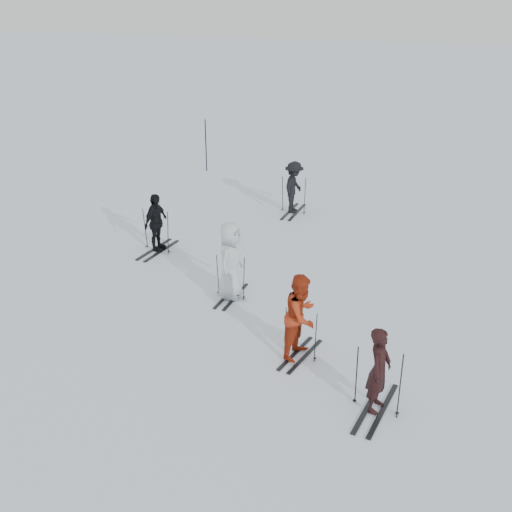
{
  "coord_description": "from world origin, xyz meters",
  "views": [
    {
      "loc": [
        3.88,
        -12.79,
        7.53
      ],
      "look_at": [
        0.0,
        1.0,
        1.0
      ],
      "focal_mm": 45.0,
      "sensor_mm": 36.0,
      "label": 1
    }
  ],
  "objects_px": {
    "skier_red": "(301,317)",
    "piste_marker": "(206,145)",
    "skier_uphill_left": "(156,223)",
    "skier_uphill_far": "(294,188)",
    "skier_grey": "(230,261)",
    "skier_near_dark": "(379,371)"
  },
  "relations": [
    {
      "from": "skier_near_dark",
      "to": "skier_uphill_far",
      "type": "distance_m",
      "value": 10.44
    },
    {
      "from": "skier_red",
      "to": "skier_grey",
      "type": "bearing_deg",
      "value": 61.7
    },
    {
      "from": "skier_red",
      "to": "skier_grey",
      "type": "height_order",
      "value": "skier_grey"
    },
    {
      "from": "skier_red",
      "to": "skier_uphill_far",
      "type": "distance_m",
      "value": 8.6
    },
    {
      "from": "skier_near_dark",
      "to": "skier_grey",
      "type": "relative_size",
      "value": 0.87
    },
    {
      "from": "skier_red",
      "to": "piste_marker",
      "type": "relative_size",
      "value": 0.9
    },
    {
      "from": "skier_near_dark",
      "to": "skier_uphill_left",
      "type": "relative_size",
      "value": 1.0
    },
    {
      "from": "skier_uphill_left",
      "to": "piste_marker",
      "type": "bearing_deg",
      "value": 20.47
    },
    {
      "from": "skier_near_dark",
      "to": "skier_uphill_far",
      "type": "bearing_deg",
      "value": 32.09
    },
    {
      "from": "skier_red",
      "to": "skier_uphill_far",
      "type": "bearing_deg",
      "value": 29.19
    },
    {
      "from": "skier_uphill_left",
      "to": "piste_marker",
      "type": "distance_m",
      "value": 7.92
    },
    {
      "from": "skier_grey",
      "to": "skier_red",
      "type": "bearing_deg",
      "value": -128.45
    },
    {
      "from": "skier_near_dark",
      "to": "piste_marker",
      "type": "bearing_deg",
      "value": 42.23
    },
    {
      "from": "skier_uphill_left",
      "to": "skier_uphill_far",
      "type": "xyz_separation_m",
      "value": [
        3.08,
        4.12,
        0.01
      ]
    },
    {
      "from": "skier_near_dark",
      "to": "skier_grey",
      "type": "distance_m",
      "value": 5.27
    },
    {
      "from": "skier_uphill_far",
      "to": "skier_red",
      "type": "bearing_deg",
      "value": -160.51
    },
    {
      "from": "skier_grey",
      "to": "skier_uphill_far",
      "type": "bearing_deg",
      "value": 3.73
    },
    {
      "from": "skier_uphill_far",
      "to": "skier_uphill_left",
      "type": "bearing_deg",
      "value": 149.09
    },
    {
      "from": "skier_red",
      "to": "piste_marker",
      "type": "distance_m",
      "value": 13.64
    },
    {
      "from": "skier_red",
      "to": "piste_marker",
      "type": "xyz_separation_m",
      "value": [
        -6.41,
        12.04,
        0.1
      ]
    },
    {
      "from": "skier_uphill_left",
      "to": "skier_uphill_far",
      "type": "bearing_deg",
      "value": -25.74
    },
    {
      "from": "skier_uphill_far",
      "to": "skier_near_dark",
      "type": "bearing_deg",
      "value": -153.08
    }
  ]
}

